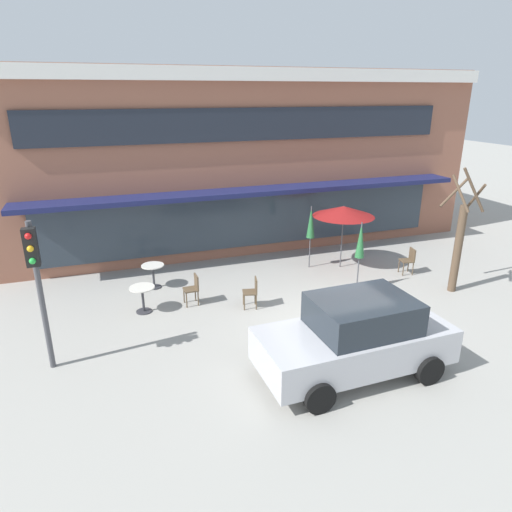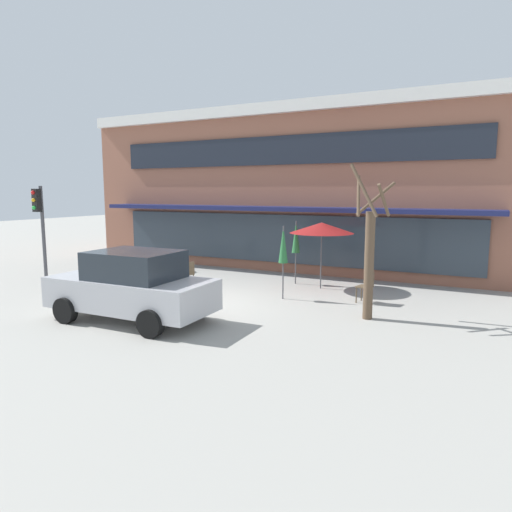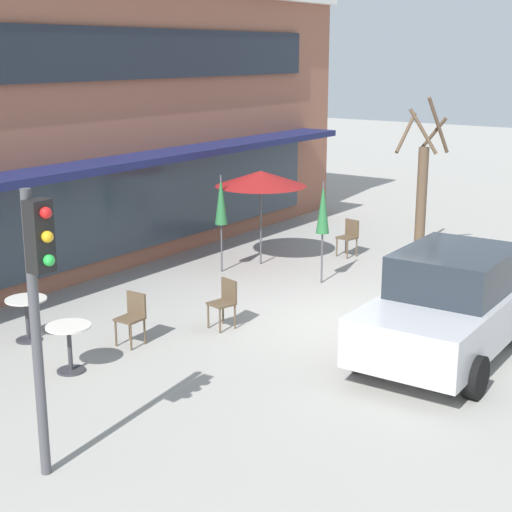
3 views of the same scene
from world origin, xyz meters
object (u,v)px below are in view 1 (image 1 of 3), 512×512
Objects in this scene: patio_umbrella_corner_open at (311,223)px; cafe_chair_0 at (193,287)px; cafe_table_near_wall at (153,272)px; patio_umbrella_cream_folded at (344,211)px; cafe_chair_2 at (409,259)px; street_tree at (459,240)px; cafe_chair_1 at (252,290)px; cafe_table_streetside at (143,295)px; traffic_light_pole at (36,274)px; parked_sedan at (356,337)px; patio_umbrella_green_folded at (361,241)px.

cafe_chair_0 is at bearing -160.60° from patio_umbrella_corner_open.
patio_umbrella_cream_folded is (6.44, -0.35, 1.51)m from cafe_table_near_wall.
cafe_table_near_wall is 1.84m from cafe_chair_0.
cafe_chair_2 is 0.23× the size of street_tree.
cafe_table_near_wall is 3.42m from cafe_chair_1.
street_tree reaches higher than cafe_table_streetside.
patio_umbrella_corner_open is 2.47× the size of cafe_chair_1.
cafe_chair_2 is 0.26× the size of traffic_light_pole.
parked_sedan is at bearing -48.23° from cafe_table_streetside.
traffic_light_pole is (-6.28, 2.33, 1.42)m from parked_sedan.
street_tree is at bearing 28.76° from parked_sedan.
parked_sedan reaches higher than cafe_table_near_wall.
cafe_chair_0 is (-5.51, -1.23, -1.50)m from patio_umbrella_cream_folded.
traffic_light_pole is (-11.45, -0.51, 0.65)m from street_tree.
patio_umbrella_corner_open is (5.90, 1.62, 1.11)m from cafe_table_streetside.
cafe_chair_0 is (0.94, -1.58, 0.01)m from cafe_table_near_wall.
traffic_light_pole reaches higher than patio_umbrella_green_folded.
patio_umbrella_corner_open is 3.52m from cafe_chair_2.
street_tree reaches higher than cafe_chair_0.
traffic_light_pole is at bearing -177.47° from street_tree.
patio_umbrella_green_folded is 2.47× the size of cafe_chair_0.
parked_sedan is at bearing -136.75° from cafe_chair_2.
street_tree is 11.48m from traffic_light_pole.
street_tree is at bearing 2.53° from traffic_light_pole.
patio_umbrella_green_folded reaches higher than cafe_chair_1.
street_tree reaches higher than traffic_light_pole.
cafe_table_near_wall is 1.70m from cafe_table_streetside.
patio_umbrella_cream_folded is 0.52× the size of parked_sedan.
patio_umbrella_green_folded is at bearing -8.31° from cafe_chair_0.
patio_umbrella_cream_folded is at bearing 20.64° from traffic_light_pole.
cafe_chair_0 reaches higher than cafe_table_near_wall.
patio_umbrella_green_folded is 1.00× the size of patio_umbrella_cream_folded.
cafe_chair_2 reaches higher than cafe_table_near_wall.
parked_sedan is 1.09× the size of street_tree.
traffic_light_pole is at bearing 159.63° from parked_sedan.
patio_umbrella_cream_folded is 2.47× the size of cafe_chair_1.
patio_umbrella_green_folded is at bearing -21.27° from cafe_table_near_wall.
patio_umbrella_cream_folded and patio_umbrella_corner_open have the same top height.
patio_umbrella_green_folded is 2.36m from patio_umbrella_corner_open.
cafe_chair_0 is 8.04m from street_tree.
patio_umbrella_green_folded is 2.47× the size of cafe_chair_2.
cafe_chair_0 is at bearing 119.69° from parked_sedan.
patio_umbrella_cream_folded is at bearing 26.74° from cafe_chair_1.
cafe_chair_1 is 6.40m from street_tree.
cafe_table_near_wall is 5.51m from patio_umbrella_corner_open.
patio_umbrella_cream_folded reaches higher than cafe_chair_1.
parked_sedan reaches higher than cafe_chair_0.
parked_sedan is at bearing -151.24° from street_tree.
cafe_chair_1 is (1.55, -0.77, 0.00)m from cafe_chair_0.
cafe_table_streetside is 9.43m from street_tree.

